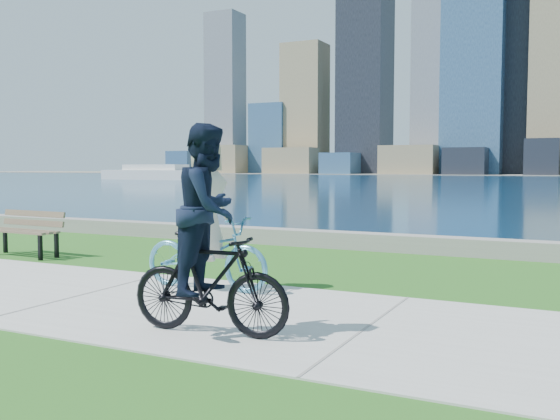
{
  "coord_description": "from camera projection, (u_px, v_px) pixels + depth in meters",
  "views": [
    {
      "loc": [
        6.09,
        -6.31,
        1.76
      ],
      "look_at": [
        1.96,
        2.05,
        1.1
      ],
      "focal_mm": 40.0,
      "sensor_mm": 36.0,
      "label": 1
    }
  ],
  "objects": [
    {
      "name": "bay_water",
      "position": [
        530.0,
        181.0,
        72.86
      ],
      "size": [
        320.0,
        131.0,
        0.01
      ],
      "primitive_type": "cube",
      "color": "#0B2B4A",
      "rests_on": "ground"
    },
    {
      "name": "seawall",
      "position": [
        284.0,
        237.0,
        13.99
      ],
      "size": [
        90.0,
        0.5,
        0.35
      ],
      "primitive_type": "cube",
      "color": "gray",
      "rests_on": "ground"
    },
    {
      "name": "concrete_path",
      "position": [
        84.0,
        295.0,
        8.46
      ],
      "size": [
        80.0,
        3.5,
        0.02
      ],
      "primitive_type": "cube",
      "color": "#B0B0AA",
      "rests_on": "ground"
    },
    {
      "name": "park_bench",
      "position": [
        26.0,
        229.0,
        12.2
      ],
      "size": [
        1.72,
        0.66,
        0.88
      ],
      "rotation": [
        0.0,
        0.0,
        -0.04
      ],
      "color": "black",
      "rests_on": "ground"
    },
    {
      "name": "ground",
      "position": [
        84.0,
        296.0,
        8.46
      ],
      "size": [
        320.0,
        320.0,
        0.0
      ],
      "primitive_type": "plane",
      "color": "#205717",
      "rests_on": "ground"
    },
    {
      "name": "cyclist_man",
      "position": [
        209.0,
        247.0,
        6.39
      ],
      "size": [
        0.72,
        1.8,
        2.17
      ],
      "rotation": [
        0.0,
        0.0,
        1.66
      ],
      "color": "black",
      "rests_on": "ground"
    },
    {
      "name": "far_shore",
      "position": [
        554.0,
        175.0,
        124.73
      ],
      "size": [
        320.0,
        30.0,
        0.12
      ],
      "primitive_type": "cube",
      "color": "slate",
      "rests_on": "ground"
    },
    {
      "name": "cyclist_woman",
      "position": [
        206.0,
        233.0,
        8.77
      ],
      "size": [
        0.71,
        1.97,
        2.14
      ],
      "rotation": [
        0.0,
        0.0,
        1.58
      ],
      "color": "#4F9BBF",
      "rests_on": "ground"
    },
    {
      "name": "ferry_near",
      "position": [
        156.0,
        173.0,
        80.81
      ],
      "size": [
        14.63,
        4.18,
        1.98
      ],
      "color": "silver",
      "rests_on": "ground"
    }
  ]
}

